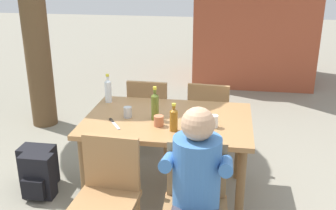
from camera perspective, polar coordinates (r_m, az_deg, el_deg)
ground_plane at (r=3.76m, az=0.00°, el=-12.70°), size 24.00×24.00×0.00m
dining_table at (r=3.44m, az=0.00°, el=-3.40°), size 1.42×0.97×0.76m
chair_near_right at (r=2.81m, az=3.98°, el=-13.44°), size 0.46×0.46×0.87m
chair_near_left at (r=2.92m, az=-8.77°, el=-12.25°), size 0.46×0.46×0.87m
chair_far_left at (r=4.28m, az=-2.63°, el=-1.10°), size 0.45×0.45×0.87m
chair_far_right at (r=4.20m, az=5.91°, el=-1.59°), size 0.47×0.47×0.87m
person_in_white_shirt at (r=2.63m, az=3.95°, el=-11.73°), size 0.47×0.62×1.18m
bottle_amber at (r=3.12m, az=0.83°, el=-2.03°), size 0.06×0.06×0.23m
bottle_olive at (r=3.33m, az=-1.88°, el=-0.09°), size 0.06×0.06×0.29m
bottle_clear at (r=3.79m, az=-8.60°, el=2.13°), size 0.06×0.06×0.28m
cup_white at (r=3.23m, az=6.63°, el=-2.35°), size 0.07×0.07×0.10m
cup_glass at (r=3.27m, az=3.87°, el=-1.91°), size 0.08×0.08×0.10m
cup_steel at (r=3.42m, az=-5.82°, el=-1.04°), size 0.07×0.07×0.09m
cup_terracotta at (r=3.24m, az=-1.34°, el=-2.30°), size 0.08×0.08×0.09m
table_knife at (r=3.32m, az=-7.80°, el=-2.58°), size 0.15×0.21×0.01m
backpack_by_near_side at (r=4.01m, az=-18.20°, el=-8.45°), size 0.32×0.26×0.39m
backpack_by_far_side at (r=3.81m, az=-18.26°, el=-9.87°), size 0.29×0.21×0.41m
brick_kiosk at (r=7.17m, az=12.45°, el=14.41°), size 2.27×1.77×2.61m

